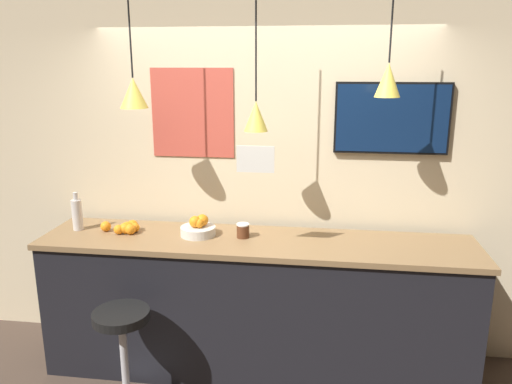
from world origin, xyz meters
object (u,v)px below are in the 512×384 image
mounted_tv (392,118)px  fruit_bowl (198,228)px  juice_bottle (77,214)px  bar_stool (123,343)px  spread_jar (243,231)px

mounted_tv → fruit_bowl: bearing=-165.9°
juice_bottle → fruit_bowl: bearing=-0.1°
bar_stool → fruit_bowl: 0.92m
juice_bottle → mounted_tv: size_ratio=0.36×
bar_stool → fruit_bowl: (0.37, 0.59, 0.60)m
mounted_tv → spread_jar: bearing=-161.7°
juice_bottle → mounted_tv: 2.41m
fruit_bowl → spread_jar: (0.33, 0.00, -0.00)m
fruit_bowl → juice_bottle: size_ratio=0.88×
fruit_bowl → bar_stool: bearing=-121.8°
fruit_bowl → mounted_tv: size_ratio=0.31×
spread_jar → mounted_tv: (1.03, 0.34, 0.78)m
fruit_bowl → mounted_tv: (1.35, 0.34, 0.78)m
bar_stool → spread_jar: bearing=40.5°
fruit_bowl → spread_jar: fruit_bowl is taller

